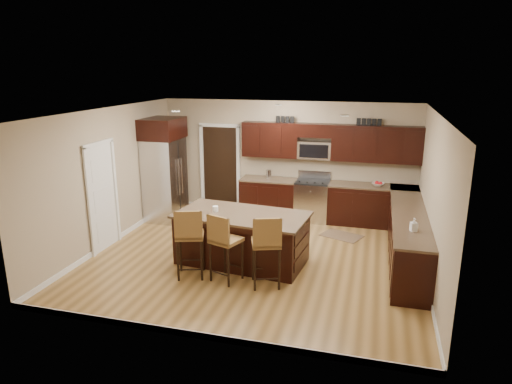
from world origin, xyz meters
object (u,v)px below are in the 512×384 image
(stool_left, at_px, (189,235))
(stool_mid, at_px, (223,240))
(island, at_px, (242,239))
(refrigerator, at_px, (164,168))
(range, at_px, (312,200))
(stool_right, at_px, (266,243))

(stool_left, xyz_separation_m, stool_mid, (0.59, 0.00, -0.03))
(island, bearing_deg, refrigerator, 148.00)
(stool_left, relative_size, refrigerator, 0.52)
(range, relative_size, stool_left, 0.91)
(stool_right, distance_m, refrigerator, 4.15)
(stool_left, relative_size, stool_right, 1.01)
(refrigerator, bearing_deg, island, -38.02)
(stool_left, distance_m, refrigerator, 3.29)
(stool_right, xyz_separation_m, refrigerator, (-3.08, 2.74, 0.45))
(island, bearing_deg, stool_mid, -87.96)
(island, xyz_separation_m, stool_mid, (-0.06, -0.85, 0.30))
(stool_mid, distance_m, refrigerator, 3.65)
(island, bearing_deg, range, 77.91)
(stool_left, height_order, stool_right, stool_left)
(island, height_order, stool_right, stool_right)
(island, distance_m, stool_right, 1.12)
(island, distance_m, stool_mid, 0.90)
(island, distance_m, refrigerator, 3.17)
(range, bearing_deg, stool_right, -93.51)
(stool_right, bearing_deg, stool_mid, 160.29)
(range, distance_m, stool_right, 3.55)
(range, xyz_separation_m, stool_mid, (-0.94, -3.53, 0.26))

